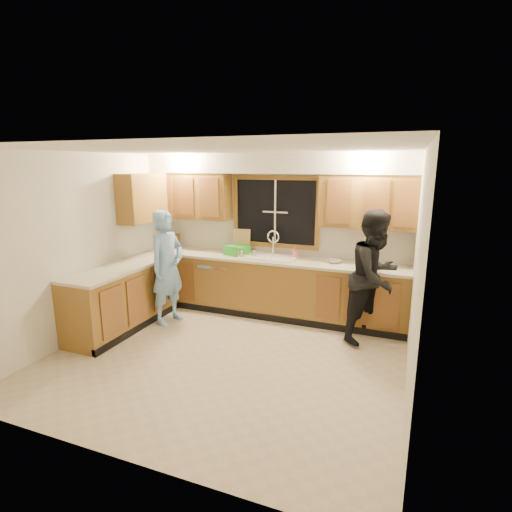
{
  "coord_description": "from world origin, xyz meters",
  "views": [
    {
      "loc": [
        2.0,
        -4.1,
        2.34
      ],
      "look_at": [
        0.15,
        0.65,
        1.16
      ],
      "focal_mm": 28.0,
      "sensor_mm": 36.0,
      "label": 1
    }
  ],
  "objects_px": {
    "soap_bottle": "(295,252)",
    "knife_block": "(175,241)",
    "bowl": "(334,261)",
    "dish_crate": "(237,250)",
    "stove": "(95,310)",
    "dishwasher": "(220,283)",
    "man": "(167,267)",
    "sink": "(269,261)",
    "woman": "(375,277)"
  },
  "relations": [
    {
      "from": "sink",
      "to": "dishwasher",
      "type": "xyz_separation_m",
      "value": [
        -0.85,
        -0.01,
        -0.45
      ]
    },
    {
      "from": "dishwasher",
      "to": "knife_block",
      "type": "xyz_separation_m",
      "value": [
        -0.92,
        0.14,
        0.63
      ]
    },
    {
      "from": "soap_bottle",
      "to": "bowl",
      "type": "distance_m",
      "value": 0.63
    },
    {
      "from": "soap_bottle",
      "to": "knife_block",
      "type": "bearing_deg",
      "value": 179.39
    },
    {
      "from": "sink",
      "to": "woman",
      "type": "relative_size",
      "value": 0.48
    },
    {
      "from": "man",
      "to": "dish_crate",
      "type": "bearing_deg",
      "value": -29.93
    },
    {
      "from": "stove",
      "to": "woman",
      "type": "distance_m",
      "value": 3.74
    },
    {
      "from": "dishwasher",
      "to": "man",
      "type": "distance_m",
      "value": 1.05
    },
    {
      "from": "sink",
      "to": "bowl",
      "type": "height_order",
      "value": "sink"
    },
    {
      "from": "sink",
      "to": "dishwasher",
      "type": "distance_m",
      "value": 0.96
    },
    {
      "from": "bowl",
      "to": "stove",
      "type": "bearing_deg",
      "value": -146.51
    },
    {
      "from": "woman",
      "to": "bowl",
      "type": "height_order",
      "value": "woman"
    },
    {
      "from": "sink",
      "to": "stove",
      "type": "xyz_separation_m",
      "value": [
        -1.8,
        -1.82,
        -0.41
      ]
    },
    {
      "from": "sink",
      "to": "soap_bottle",
      "type": "height_order",
      "value": "sink"
    },
    {
      "from": "dishwasher",
      "to": "knife_block",
      "type": "bearing_deg",
      "value": 171.32
    },
    {
      "from": "knife_block",
      "to": "soap_bottle",
      "type": "xyz_separation_m",
      "value": [
        2.16,
        -0.02,
        -0.03
      ]
    },
    {
      "from": "sink",
      "to": "soap_bottle",
      "type": "relative_size",
      "value": 4.63
    },
    {
      "from": "dishwasher",
      "to": "dish_crate",
      "type": "distance_m",
      "value": 0.66
    },
    {
      "from": "bowl",
      "to": "soap_bottle",
      "type": "bearing_deg",
      "value": 173.47
    },
    {
      "from": "stove",
      "to": "dishwasher",
      "type": "bearing_deg",
      "value": 62.31
    },
    {
      "from": "dishwasher",
      "to": "dish_crate",
      "type": "xyz_separation_m",
      "value": [
        0.3,
        0.03,
        0.59
      ]
    },
    {
      "from": "man",
      "to": "bowl",
      "type": "xyz_separation_m",
      "value": [
        2.3,
        0.88,
        0.1
      ]
    },
    {
      "from": "bowl",
      "to": "knife_block",
      "type": "bearing_deg",
      "value": 178.06
    },
    {
      "from": "dish_crate",
      "to": "dishwasher",
      "type": "bearing_deg",
      "value": -174.93
    },
    {
      "from": "man",
      "to": "woman",
      "type": "xyz_separation_m",
      "value": [
        2.93,
        0.44,
        0.04
      ]
    },
    {
      "from": "woman",
      "to": "knife_block",
      "type": "relative_size",
      "value": 7.4
    },
    {
      "from": "sink",
      "to": "man",
      "type": "xyz_separation_m",
      "value": [
        -1.3,
        -0.85,
        -0.02
      ]
    },
    {
      "from": "dishwasher",
      "to": "bowl",
      "type": "height_order",
      "value": "bowl"
    },
    {
      "from": "stove",
      "to": "man",
      "type": "relative_size",
      "value": 0.53
    },
    {
      "from": "woman",
      "to": "bowl",
      "type": "relative_size",
      "value": 8.76
    },
    {
      "from": "stove",
      "to": "woman",
      "type": "height_order",
      "value": "woman"
    },
    {
      "from": "sink",
      "to": "soap_bottle",
      "type": "xyz_separation_m",
      "value": [
        0.38,
        0.1,
        0.15
      ]
    },
    {
      "from": "woman",
      "to": "dish_crate",
      "type": "xyz_separation_m",
      "value": [
        -2.18,
        0.42,
        0.11
      ]
    },
    {
      "from": "woman",
      "to": "soap_bottle",
      "type": "relative_size",
      "value": 9.58
    },
    {
      "from": "man",
      "to": "knife_block",
      "type": "height_order",
      "value": "man"
    },
    {
      "from": "bowl",
      "to": "man",
      "type": "bearing_deg",
      "value": -159.0
    },
    {
      "from": "sink",
      "to": "bowl",
      "type": "distance_m",
      "value": 1.01
    },
    {
      "from": "dishwasher",
      "to": "woman",
      "type": "xyz_separation_m",
      "value": [
        2.48,
        -0.4,
        0.48
      ]
    },
    {
      "from": "woman",
      "to": "knife_block",
      "type": "bearing_deg",
      "value": 110.74
    },
    {
      "from": "stove",
      "to": "woman",
      "type": "bearing_deg",
      "value": 22.41
    },
    {
      "from": "sink",
      "to": "woman",
      "type": "height_order",
      "value": "woman"
    },
    {
      "from": "woman",
      "to": "knife_block",
      "type": "height_order",
      "value": "woman"
    },
    {
      "from": "sink",
      "to": "knife_block",
      "type": "xyz_separation_m",
      "value": [
        -1.77,
        0.13,
        0.18
      ]
    },
    {
      "from": "dish_crate",
      "to": "soap_bottle",
      "type": "xyz_separation_m",
      "value": [
        0.93,
        0.09,
        0.02
      ]
    },
    {
      "from": "sink",
      "to": "man",
      "type": "height_order",
      "value": "man"
    },
    {
      "from": "dish_crate",
      "to": "stove",
      "type": "bearing_deg",
      "value": -124.3
    },
    {
      "from": "dishwasher",
      "to": "woman",
      "type": "bearing_deg",
      "value": -9.05
    },
    {
      "from": "knife_block",
      "to": "soap_bottle",
      "type": "bearing_deg",
      "value": -3.08
    },
    {
      "from": "man",
      "to": "soap_bottle",
      "type": "relative_size",
      "value": 9.13
    },
    {
      "from": "dish_crate",
      "to": "bowl",
      "type": "xyz_separation_m",
      "value": [
        1.55,
        0.02,
        -0.05
      ]
    }
  ]
}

